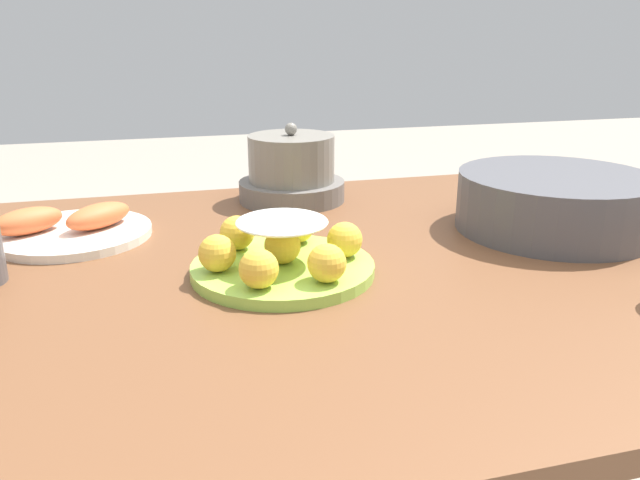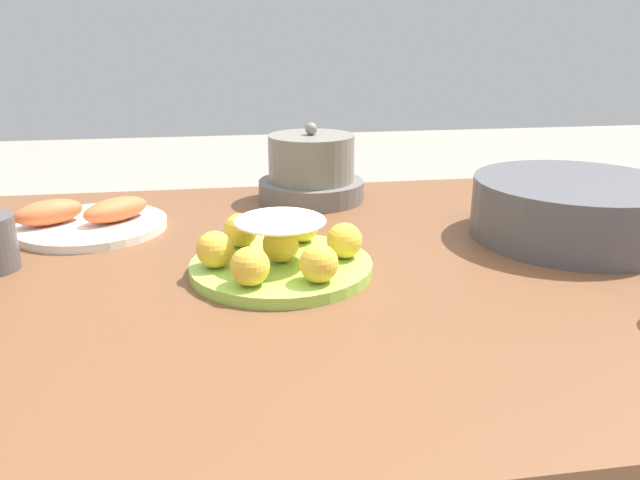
% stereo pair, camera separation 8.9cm
% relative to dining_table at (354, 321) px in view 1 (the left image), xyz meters
% --- Properties ---
extents(dining_table, '(1.32, 0.96, 0.78)m').
position_rel_dining_table_xyz_m(dining_table, '(0.00, 0.00, 0.00)').
color(dining_table, brown).
rests_on(dining_table, ground_plane).
extents(cake_plate, '(0.26, 0.26, 0.08)m').
position_rel_dining_table_xyz_m(cake_plate, '(-0.12, -0.03, 0.13)').
color(cake_plate, '#99CC4C').
rests_on(cake_plate, dining_table).
extents(serving_bowl, '(0.32, 0.32, 0.10)m').
position_rel_dining_table_xyz_m(serving_bowl, '(0.37, 0.05, 0.15)').
color(serving_bowl, '#4C4C51').
rests_on(serving_bowl, dining_table).
extents(sauce_bowl, '(0.09, 0.09, 0.02)m').
position_rel_dining_table_xyz_m(sauce_bowl, '(0.50, 0.40, 0.11)').
color(sauce_bowl, silver).
rests_on(sauce_bowl, dining_table).
extents(seafood_platter, '(0.25, 0.25, 0.06)m').
position_rel_dining_table_xyz_m(seafood_platter, '(-0.42, 0.22, 0.12)').
color(seafood_platter, silver).
rests_on(seafood_platter, dining_table).
extents(warming_pot, '(0.21, 0.21, 0.15)m').
position_rel_dining_table_xyz_m(warming_pot, '(-0.02, 0.35, 0.16)').
color(warming_pot, '#66605B').
rests_on(warming_pot, dining_table).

